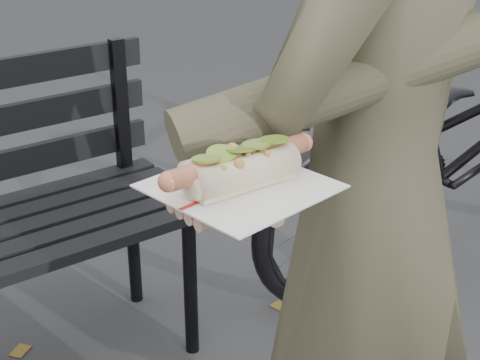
% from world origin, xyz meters
% --- Properties ---
extents(bicycle, '(1.82, 0.82, 0.93)m').
position_xyz_m(bicycle, '(1.64, 0.69, 0.46)').
color(bicycle, black).
rests_on(bicycle, ground).
extents(person, '(0.66, 0.51, 1.63)m').
position_xyz_m(person, '(0.46, 0.04, 0.82)').
color(person, '#4D4833').
rests_on(person, ground).
extents(held_hotdog, '(0.62, 0.33, 0.20)m').
position_xyz_m(held_hotdog, '(0.26, -0.01, 1.05)').
color(held_hotdog, '#4D4833').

